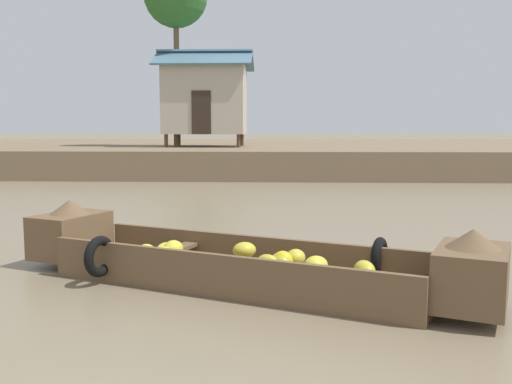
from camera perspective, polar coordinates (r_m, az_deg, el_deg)
name	(u,v)px	position (r m, az deg, el deg)	size (l,w,h in m)	color
ground_plane	(211,220)	(12.22, -4.44, -2.76)	(300.00, 300.00, 0.00)	#7A6B51
riverbank_strip	(253,153)	(30.19, -0.34, 3.84)	(160.00, 20.00, 1.07)	#756047
banana_boat	(239,261)	(7.16, -1.71, -6.87)	(6.05, 3.36, 0.93)	brown
stilt_house_mid_left	(205,98)	(25.48, -5.05, 9.28)	(4.16, 3.10, 4.17)	#4C3826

